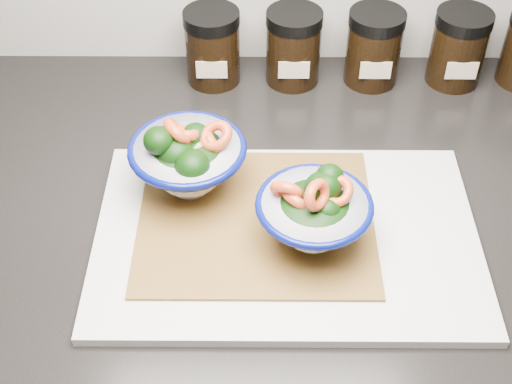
{
  "coord_description": "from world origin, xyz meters",
  "views": [
    {
      "loc": [
        -0.1,
        0.79,
        1.53
      ],
      "look_at": [
        -0.11,
        1.38,
        0.96
      ],
      "focal_mm": 50.0,
      "sensor_mm": 36.0,
      "label": 1
    }
  ],
  "objects_px": {
    "spice_jar_d": "(458,47)",
    "bowl_left": "(188,159)",
    "bowl_right": "(314,213)",
    "spice_jar_b": "(293,47)",
    "cutting_board": "(286,237)",
    "spice_jar_c": "(374,47)",
    "spice_jar_a": "(213,47)"
  },
  "relations": [
    {
      "from": "bowl_left",
      "to": "spice_jar_a",
      "type": "distance_m",
      "value": 0.25
    },
    {
      "from": "cutting_board",
      "to": "spice_jar_a",
      "type": "xyz_separation_m",
      "value": [
        -0.1,
        0.33,
        0.05
      ]
    },
    {
      "from": "spice_jar_d",
      "to": "bowl_left",
      "type": "bearing_deg",
      "value": -146.03
    },
    {
      "from": "bowl_right",
      "to": "spice_jar_a",
      "type": "height_order",
      "value": "bowl_right"
    },
    {
      "from": "spice_jar_c",
      "to": "bowl_right",
      "type": "bearing_deg",
      "value": -107.1
    },
    {
      "from": "cutting_board",
      "to": "spice_jar_c",
      "type": "bearing_deg",
      "value": 67.79
    },
    {
      "from": "bowl_left",
      "to": "spice_jar_d",
      "type": "distance_m",
      "value": 0.45
    },
    {
      "from": "spice_jar_c",
      "to": "spice_jar_a",
      "type": "bearing_deg",
      "value": 180.0
    },
    {
      "from": "spice_jar_c",
      "to": "spice_jar_d",
      "type": "bearing_deg",
      "value": 0.0
    },
    {
      "from": "bowl_right",
      "to": "spice_jar_b",
      "type": "distance_m",
      "value": 0.34
    },
    {
      "from": "cutting_board",
      "to": "spice_jar_a",
      "type": "height_order",
      "value": "spice_jar_a"
    },
    {
      "from": "bowl_left",
      "to": "spice_jar_a",
      "type": "height_order",
      "value": "bowl_left"
    },
    {
      "from": "spice_jar_b",
      "to": "spice_jar_d",
      "type": "distance_m",
      "value": 0.24
    },
    {
      "from": "cutting_board",
      "to": "bowl_left",
      "type": "relative_size",
      "value": 3.14
    },
    {
      "from": "spice_jar_b",
      "to": "bowl_right",
      "type": "bearing_deg",
      "value": -87.82
    },
    {
      "from": "bowl_left",
      "to": "spice_jar_d",
      "type": "bearing_deg",
      "value": 33.97
    },
    {
      "from": "spice_jar_b",
      "to": "spice_jar_d",
      "type": "xyz_separation_m",
      "value": [
        0.24,
        0.0,
        0.0
      ]
    },
    {
      "from": "spice_jar_a",
      "to": "spice_jar_d",
      "type": "bearing_deg",
      "value": 0.0
    },
    {
      "from": "bowl_right",
      "to": "spice_jar_b",
      "type": "xyz_separation_m",
      "value": [
        -0.01,
        0.34,
        -0.0
      ]
    },
    {
      "from": "cutting_board",
      "to": "spice_jar_d",
      "type": "distance_m",
      "value": 0.42
    },
    {
      "from": "bowl_left",
      "to": "spice_jar_b",
      "type": "distance_m",
      "value": 0.29
    },
    {
      "from": "cutting_board",
      "to": "spice_jar_c",
      "type": "distance_m",
      "value": 0.36
    },
    {
      "from": "bowl_left",
      "to": "spice_jar_c",
      "type": "relative_size",
      "value": 1.27
    },
    {
      "from": "bowl_left",
      "to": "spice_jar_d",
      "type": "height_order",
      "value": "bowl_left"
    },
    {
      "from": "spice_jar_a",
      "to": "bowl_left",
      "type": "bearing_deg",
      "value": -93.8
    },
    {
      "from": "cutting_board",
      "to": "spice_jar_b",
      "type": "xyz_separation_m",
      "value": [
        0.02,
        0.33,
        0.05
      ]
    },
    {
      "from": "spice_jar_c",
      "to": "spice_jar_d",
      "type": "distance_m",
      "value": 0.12
    },
    {
      "from": "spice_jar_a",
      "to": "spice_jar_b",
      "type": "relative_size",
      "value": 1.0
    },
    {
      "from": "spice_jar_a",
      "to": "spice_jar_c",
      "type": "height_order",
      "value": "same"
    },
    {
      "from": "bowl_left",
      "to": "spice_jar_d",
      "type": "xyz_separation_m",
      "value": [
        0.38,
        0.25,
        -0.0
      ]
    },
    {
      "from": "spice_jar_b",
      "to": "spice_jar_c",
      "type": "bearing_deg",
      "value": 0.0
    },
    {
      "from": "cutting_board",
      "to": "spice_jar_d",
      "type": "relative_size",
      "value": 3.98
    }
  ]
}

